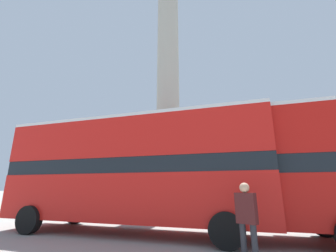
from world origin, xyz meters
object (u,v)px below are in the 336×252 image
street_lamp (152,166)px  pedestrian_near_lamp (247,217)px  monument_column (168,115)px  bus_a (133,169)px

street_lamp → pedestrian_near_lamp: size_ratio=3.04×
street_lamp → monument_column: bearing=96.8°
bus_a → street_lamp: street_lamp is taller
monument_column → pedestrian_near_lamp: bearing=-58.0°
bus_a → pedestrian_near_lamp: 4.98m
monument_column → bus_a: bearing=-80.7°
monument_column → bus_a: size_ratio=1.94×
bus_a → street_lamp: bearing=97.7°
street_lamp → pedestrian_near_lamp: 7.41m
pedestrian_near_lamp → street_lamp: bearing=154.5°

